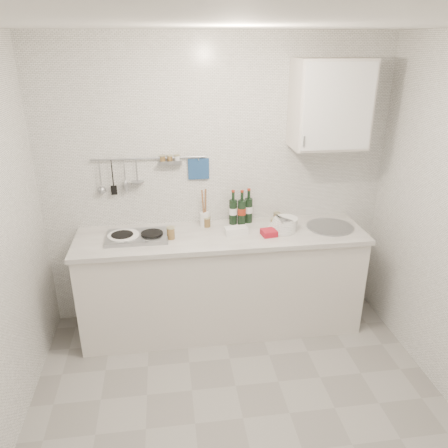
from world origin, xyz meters
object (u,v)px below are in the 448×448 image
(wall_cabinet, at_px, (330,104))
(plate_stack_sink, at_px, (284,224))
(plate_stack_hob, at_px, (123,237))
(utensil_crock, at_px, (205,217))
(wine_bottles, at_px, (241,207))

(wall_cabinet, relative_size, plate_stack_sink, 2.62)
(plate_stack_hob, distance_m, plate_stack_sink, 1.35)
(wall_cabinet, xyz_separation_m, utensil_crock, (-1.03, 0.07, -0.95))
(wine_bottles, bearing_deg, wall_cabinet, -6.86)
(plate_stack_sink, height_order, wine_bottles, wine_bottles)
(plate_stack_sink, height_order, utensil_crock, utensil_crock)
(plate_stack_sink, relative_size, wine_bottles, 0.86)
(wall_cabinet, distance_m, utensil_crock, 1.40)
(plate_stack_hob, bearing_deg, wine_bottles, 11.52)
(wine_bottles, distance_m, utensil_crock, 0.34)
(wine_bottles, height_order, utensil_crock, utensil_crock)
(wall_cabinet, distance_m, plate_stack_sink, 1.05)
(utensil_crock, bearing_deg, wine_bottles, 2.77)
(plate_stack_sink, xyz_separation_m, utensil_crock, (-0.66, 0.18, 0.03))
(wall_cabinet, relative_size, wine_bottles, 2.26)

